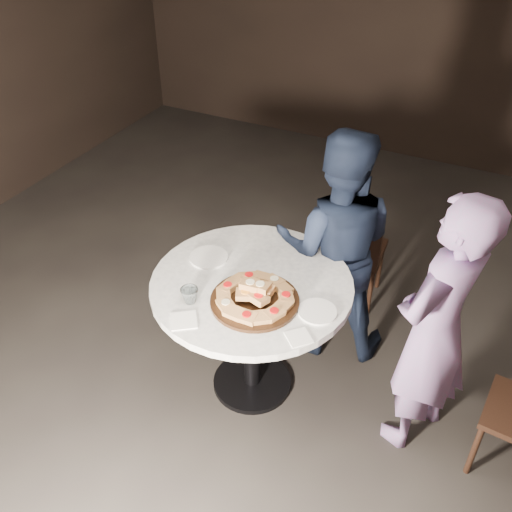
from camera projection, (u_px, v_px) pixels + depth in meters
The scene contains 12 objects.
floor at pixel (257, 403), 3.29m from camera, with size 7.00×7.00×0.00m, color black.
table at pixel (252, 303), 3.02m from camera, with size 1.15×1.15×0.79m.
serving_board at pixel (255, 301), 2.80m from camera, with size 0.44×0.44×0.02m, color black.
focaccia_pile at pixel (255, 294), 2.78m from camera, with size 0.39×0.38×0.10m.
plate_left at pixel (209, 257), 3.09m from camera, with size 0.21×0.21×0.01m, color white.
plate_right at pixel (317, 312), 2.74m from camera, with size 0.19×0.19×0.01m, color white.
water_glass at pixel (190, 295), 2.78m from camera, with size 0.09×0.09×0.08m, color silver.
napkin_near at pixel (184, 321), 2.70m from camera, with size 0.12×0.12×0.01m, color white.
napkin_far at pixel (299, 337), 2.61m from camera, with size 0.11×0.11×0.01m, color white.
chair_far at pixel (354, 249), 3.73m from camera, with size 0.40×0.41×0.79m.
diner_navy at pixel (335, 247), 3.28m from camera, with size 0.71×0.55×1.46m, color #141C31.
diner_teal at pixel (435, 330), 2.71m from camera, with size 0.54×0.36×1.49m, color slate.
Camera 1 is at (0.94, -1.91, 2.65)m, focal length 40.00 mm.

